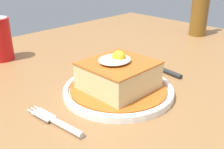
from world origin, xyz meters
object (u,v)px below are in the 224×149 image
main_plate (118,90)px  knife (163,70)px  soda_can (0,39)px  beer_bottle_amber (200,9)px  fork (59,123)px

main_plate → knife: 0.17m
main_plate → soda_can: 0.40m
knife → beer_bottle_amber: (0.40, 0.12, 0.09)m
fork → beer_bottle_amber: bearing=10.0°
main_plate → beer_bottle_amber: beer_bottle_amber is taller
main_plate → fork: size_ratio=1.72×
soda_can → beer_bottle_amber: 0.71m
knife → soda_can: bearing=123.1°
knife → beer_bottle_amber: bearing=16.5°
soda_can → main_plate: bearing=-78.2°
main_plate → fork: 0.17m
knife → beer_bottle_amber: size_ratio=0.62×
fork → knife: (0.34, 0.01, 0.00)m
main_plate → soda_can: (-0.08, 0.39, 0.05)m
main_plate → soda_can: soda_can is taller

